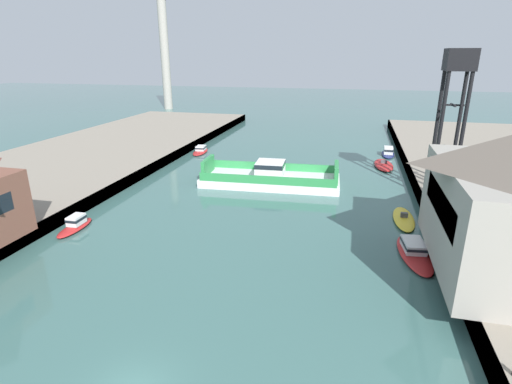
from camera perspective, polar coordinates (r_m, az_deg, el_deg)
The scene contains 10 objects.
chain_ferry at distance 54.14m, azimuth 2.04°, elevation 2.10°, with size 18.82×7.87×3.30m.
moored_boat_near_left at distance 66.28m, azimuth 17.75°, elevation 3.70°, with size 3.21×7.82×1.04m.
moored_boat_near_right at distance 38.15m, azimuth 21.61°, elevation -7.77°, with size 3.44×8.00×1.20m.
moored_boat_mid_left at distance 73.11m, azimuth -7.91°, elevation 5.93°, with size 2.82×6.38×1.16m.
moored_boat_mid_right at distance 74.03m, azimuth 18.34°, elevation 5.43°, with size 2.34×6.87×1.54m.
moored_boat_far_left at distance 45.45m, azimuth 20.33°, elevation -3.59°, with size 2.17×7.03×0.91m.
moored_boat_far_right at distance 44.44m, azimuth -24.37°, elevation -4.23°, with size 1.88×5.20×1.39m.
crane_tower at distance 52.33m, azimuth 26.71°, elevation 13.76°, with size 3.14×3.14×15.94m.
bollard_right_aft at distance 30.21m, azimuth 29.49°, elevation -13.26°, with size 0.32×0.32×0.71m.
smokestack_distant_a at distance 134.93m, azimuth -12.92°, elevation 19.18°, with size 2.93×2.93×34.25m.
Camera 1 is at (10.21, -14.24, 16.79)m, focal length 28.04 mm.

